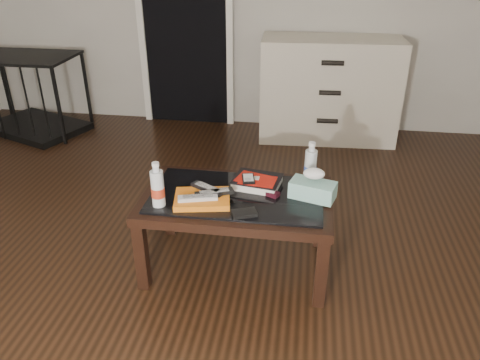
# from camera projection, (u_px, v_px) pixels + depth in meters

# --- Properties ---
(ground) EXTENTS (5.00, 5.00, 0.00)m
(ground) POSITION_uv_depth(u_px,v_px,m) (154.00, 282.00, 2.55)
(ground) COLOR black
(ground) RESTS_ON ground
(doorway) EXTENTS (0.90, 0.08, 2.07)m
(doorway) POSITION_uv_depth(u_px,v_px,m) (185.00, 15.00, 4.28)
(doorway) COLOR black
(doorway) RESTS_ON ground
(coffee_table) EXTENTS (1.00, 0.60, 0.46)m
(coffee_table) POSITION_uv_depth(u_px,v_px,m) (237.00, 205.00, 2.50)
(coffee_table) COLOR black
(coffee_table) RESTS_ON ground
(dresser) EXTENTS (1.22, 0.56, 0.90)m
(dresser) POSITION_uv_depth(u_px,v_px,m) (329.00, 90.00, 4.16)
(dresser) COLOR beige
(dresser) RESTS_ON ground
(pet_crate) EXTENTS (1.06, 0.89, 0.71)m
(pet_crate) POSITION_uv_depth(u_px,v_px,m) (33.00, 107.00, 4.42)
(pet_crate) COLOR black
(pet_crate) RESTS_ON ground
(magazines) EXTENTS (0.31, 0.26, 0.03)m
(magazines) POSITION_uv_depth(u_px,v_px,m) (202.00, 199.00, 2.40)
(magazines) COLOR orange
(magazines) RESTS_ON coffee_table
(remote_silver) EXTENTS (0.21, 0.10, 0.02)m
(remote_silver) POSITION_uv_depth(u_px,v_px,m) (198.00, 197.00, 2.36)
(remote_silver) COLOR #B6B7BC
(remote_silver) RESTS_ON magazines
(remote_black_front) EXTENTS (0.20, 0.13, 0.02)m
(remote_black_front) POSITION_uv_depth(u_px,v_px,m) (214.00, 192.00, 2.40)
(remote_black_front) COLOR black
(remote_black_front) RESTS_ON magazines
(remote_black_back) EXTENTS (0.20, 0.14, 0.02)m
(remote_black_back) POSITION_uv_depth(u_px,v_px,m) (208.00, 188.00, 2.44)
(remote_black_back) COLOR black
(remote_black_back) RESTS_ON magazines
(textbook) EXTENTS (0.28, 0.24, 0.05)m
(textbook) POSITION_uv_depth(u_px,v_px,m) (257.00, 182.00, 2.54)
(textbook) COLOR black
(textbook) RESTS_ON coffee_table
(dvd_mailers) EXTENTS (0.22, 0.18, 0.01)m
(dvd_mailers) POSITION_uv_depth(u_px,v_px,m) (255.00, 179.00, 2.52)
(dvd_mailers) COLOR #B5160C
(dvd_mailers) RESTS_ON textbook
(ipod) EXTENTS (0.08, 0.11, 0.02)m
(ipod) POSITION_uv_depth(u_px,v_px,m) (248.00, 179.00, 2.50)
(ipod) COLOR black
(ipod) RESTS_ON dvd_mailers
(flip_phone) EXTENTS (0.10, 0.08, 0.02)m
(flip_phone) POSITION_uv_depth(u_px,v_px,m) (271.00, 193.00, 2.46)
(flip_phone) COLOR black
(flip_phone) RESTS_ON coffee_table
(wallet) EXTENTS (0.14, 0.11, 0.02)m
(wallet) POSITION_uv_depth(u_px,v_px,m) (244.00, 213.00, 2.28)
(wallet) COLOR black
(wallet) RESTS_ON coffee_table
(water_bottle_left) EXTENTS (0.07, 0.07, 0.24)m
(water_bottle_left) POSITION_uv_depth(u_px,v_px,m) (157.00, 184.00, 2.32)
(water_bottle_left) COLOR silver
(water_bottle_left) RESTS_ON coffee_table
(water_bottle_right) EXTENTS (0.07, 0.07, 0.24)m
(water_bottle_right) POSITION_uv_depth(u_px,v_px,m) (311.00, 163.00, 2.53)
(water_bottle_right) COLOR silver
(water_bottle_right) RESTS_ON coffee_table
(tissue_box) EXTENTS (0.25, 0.18, 0.09)m
(tissue_box) POSITION_uv_depth(u_px,v_px,m) (313.00, 190.00, 2.42)
(tissue_box) COLOR teal
(tissue_box) RESTS_ON coffee_table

